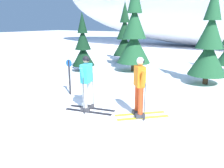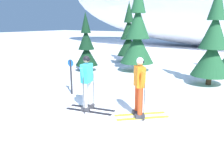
{
  "view_description": "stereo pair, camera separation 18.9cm",
  "coord_description": "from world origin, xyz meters",
  "px_view_note": "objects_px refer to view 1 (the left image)",
  "views": [
    {
      "loc": [
        4.18,
        -5.02,
        2.74
      ],
      "look_at": [
        0.76,
        0.56,
        0.95
      ],
      "focal_mm": 35.85,
      "sensor_mm": 36.0,
      "label": 1
    },
    {
      "loc": [
        4.34,
        -4.91,
        2.74
      ],
      "look_at": [
        0.76,
        0.56,
        0.95
      ],
      "focal_mm": 35.85,
      "sensor_mm": 36.0,
      "label": 2
    }
  ],
  "objects_px": {
    "skier_orange_jacket": "(140,86)",
    "skier_cyan_jacket": "(87,82)",
    "trail_marker_post": "(69,75)",
    "pine_tree_center_right": "(209,44)",
    "pine_tree_far_left": "(83,47)",
    "pine_tree_left": "(125,37)",
    "pine_tree_center_left": "(134,35)"
  },
  "relations": [
    {
      "from": "skier_orange_jacket",
      "to": "skier_cyan_jacket",
      "type": "height_order",
      "value": "skier_orange_jacket"
    },
    {
      "from": "skier_cyan_jacket",
      "to": "pine_tree_center_right",
      "type": "bearing_deg",
      "value": 63.72
    },
    {
      "from": "pine_tree_left",
      "to": "trail_marker_post",
      "type": "bearing_deg",
      "value": -76.11
    },
    {
      "from": "pine_tree_left",
      "to": "skier_orange_jacket",
      "type": "bearing_deg",
      "value": -59.06
    },
    {
      "from": "skier_cyan_jacket",
      "to": "pine_tree_far_left",
      "type": "xyz_separation_m",
      "value": [
        -3.96,
        4.78,
        0.47
      ]
    },
    {
      "from": "trail_marker_post",
      "to": "pine_tree_center_right",
      "type": "bearing_deg",
      "value": 46.2
    },
    {
      "from": "pine_tree_center_left",
      "to": "pine_tree_left",
      "type": "bearing_deg",
      "value": 126.97
    },
    {
      "from": "skier_orange_jacket",
      "to": "pine_tree_far_left",
      "type": "distance_m",
      "value": 7.12
    },
    {
      "from": "pine_tree_center_right",
      "to": "skier_cyan_jacket",
      "type": "bearing_deg",
      "value": -116.28
    },
    {
      "from": "pine_tree_far_left",
      "to": "pine_tree_center_left",
      "type": "xyz_separation_m",
      "value": [
        2.49,
        1.54,
        0.69
      ]
    },
    {
      "from": "pine_tree_far_left",
      "to": "pine_tree_center_left",
      "type": "distance_m",
      "value": 3.0
    },
    {
      "from": "skier_cyan_jacket",
      "to": "pine_tree_center_right",
      "type": "relative_size",
      "value": 0.41
    },
    {
      "from": "pine_tree_far_left",
      "to": "pine_tree_left",
      "type": "distance_m",
      "value": 4.44
    },
    {
      "from": "skier_cyan_jacket",
      "to": "pine_tree_center_right",
      "type": "xyz_separation_m",
      "value": [
        2.68,
        5.43,
        0.89
      ]
    },
    {
      "from": "skier_cyan_jacket",
      "to": "pine_tree_far_left",
      "type": "bearing_deg",
      "value": 129.63
    },
    {
      "from": "skier_cyan_jacket",
      "to": "pine_tree_left",
      "type": "height_order",
      "value": "pine_tree_left"
    },
    {
      "from": "skier_orange_jacket",
      "to": "pine_tree_center_right",
      "type": "relative_size",
      "value": 0.42
    },
    {
      "from": "pine_tree_center_right",
      "to": "trail_marker_post",
      "type": "bearing_deg",
      "value": -133.8
    },
    {
      "from": "skier_cyan_jacket",
      "to": "pine_tree_left",
      "type": "distance_m",
      "value": 9.92
    },
    {
      "from": "skier_cyan_jacket",
      "to": "pine_tree_far_left",
      "type": "distance_m",
      "value": 6.22
    },
    {
      "from": "skier_orange_jacket",
      "to": "pine_tree_center_left",
      "type": "distance_m",
      "value": 6.78
    },
    {
      "from": "trail_marker_post",
      "to": "skier_orange_jacket",
      "type": "bearing_deg",
      "value": -9.88
    },
    {
      "from": "skier_orange_jacket",
      "to": "pine_tree_center_left",
      "type": "bearing_deg",
      "value": 117.7
    },
    {
      "from": "pine_tree_far_left",
      "to": "trail_marker_post",
      "type": "bearing_deg",
      "value": -58.31
    },
    {
      "from": "pine_tree_far_left",
      "to": "pine_tree_center_right",
      "type": "height_order",
      "value": "pine_tree_center_right"
    },
    {
      "from": "pine_tree_left",
      "to": "pine_tree_center_left",
      "type": "distance_m",
      "value": 3.61
    },
    {
      "from": "skier_orange_jacket",
      "to": "pine_tree_far_left",
      "type": "relative_size",
      "value": 0.54
    },
    {
      "from": "pine_tree_center_left",
      "to": "pine_tree_center_right",
      "type": "xyz_separation_m",
      "value": [
        4.15,
        -0.89,
        -0.27
      ]
    },
    {
      "from": "pine_tree_center_left",
      "to": "pine_tree_far_left",
      "type": "bearing_deg",
      "value": -148.23
    },
    {
      "from": "pine_tree_center_right",
      "to": "pine_tree_far_left",
      "type": "bearing_deg",
      "value": -174.43
    },
    {
      "from": "skier_orange_jacket",
      "to": "skier_cyan_jacket",
      "type": "xyz_separation_m",
      "value": [
        -1.63,
        -0.4,
        -0.02
      ]
    },
    {
      "from": "skier_cyan_jacket",
      "to": "trail_marker_post",
      "type": "xyz_separation_m",
      "value": [
        -1.6,
        0.96,
        -0.14
      ]
    }
  ]
}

